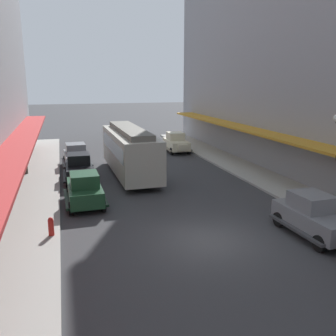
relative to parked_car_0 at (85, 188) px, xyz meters
name	(u,v)px	position (x,y,z in m)	size (l,w,h in m)	color
ground_plane	(208,241)	(4.66, -6.14, -0.94)	(200.00, 200.00, 0.00)	#38383A
sidewalk_left	(18,263)	(-2.84, -6.14, -0.87)	(3.00, 60.00, 0.15)	#A8A59E
parked_car_0	(85,188)	(0.00, 0.00, 0.00)	(2.20, 4.28, 1.84)	#193D23
parked_car_1	(79,167)	(-0.02, 5.18, 0.00)	(2.17, 4.27, 1.84)	black
parked_car_3	(314,215)	(9.29, -6.90, 0.00)	(2.25, 4.30, 1.84)	slate
parked_car_4	(176,142)	(9.40, 13.33, 0.00)	(2.25, 4.30, 1.84)	beige
parked_car_5	(76,155)	(-0.02, 9.43, 0.00)	(2.29, 4.31, 1.84)	slate
streetcar	(130,149)	(3.54, 5.64, 0.96)	(2.65, 9.64, 3.46)	#ADA899
fire_hydrant	(51,226)	(-1.69, -4.06, -0.38)	(0.24, 0.24, 0.82)	#B21E19
pedestrian_1	(25,162)	(-3.61, 7.70, 0.07)	(0.36, 0.28, 1.67)	#4C4238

